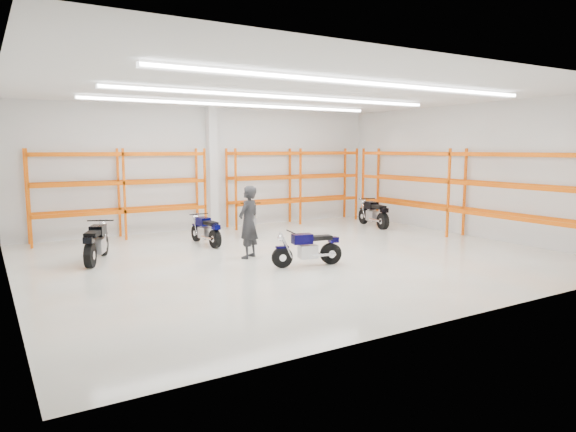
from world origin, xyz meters
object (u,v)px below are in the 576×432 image
standing_man (248,222)px  structural_column (212,169)px  motorcycle_back_d (374,214)px  motorcycle_main (310,249)px  motorcycle_back_c (251,219)px  motorcycle_back_a (96,244)px  motorcycle_back_b (206,231)px

standing_man → structural_column: (1.20, 5.33, 1.26)m
motorcycle_back_d → motorcycle_main: bearing=-143.6°
motorcycle_main → structural_column: 7.25m
motorcycle_back_c → standing_man: bearing=-117.8°
motorcycle_back_a → motorcycle_back_c: size_ratio=0.95×
motorcycle_back_b → motorcycle_back_c: (2.02, 0.93, 0.12)m
motorcycle_back_b → standing_man: 2.45m
motorcycle_back_b → motorcycle_back_c: bearing=24.7°
motorcycle_back_c → structural_column: (-0.55, 2.02, 1.69)m
motorcycle_back_a → standing_man: (3.70, -1.60, 0.50)m
motorcycle_back_a → standing_man: size_ratio=1.01×
motorcycle_main → motorcycle_back_a: bearing=144.6°
motorcycle_back_b → structural_column: bearing=63.5°
structural_column → motorcycle_back_d: bearing=-27.1°
motorcycle_back_b → motorcycle_back_c: size_ratio=0.90×
standing_man → structural_column: 5.60m
motorcycle_back_a → standing_man: standing_man is taller
motorcycle_main → standing_man: bearing=118.7°
standing_man → motorcycle_back_c: bearing=-152.7°
motorcycle_back_d → structural_column: size_ratio=0.47×
standing_man → motorcycle_back_b: bearing=-118.3°
motorcycle_back_c → standing_man: standing_man is taller
motorcycle_back_c → standing_man: 3.76m
motorcycle_back_a → motorcycle_back_b: 3.51m
standing_man → motorcycle_main: bearing=83.9°
motorcycle_back_d → standing_man: size_ratio=1.07×
motorcycle_back_a → standing_man: bearing=-23.4°
motorcycle_main → structural_column: structural_column is taller
motorcycle_back_a → motorcycle_back_c: motorcycle_back_c is taller
motorcycle_main → standing_man: size_ratio=0.94×
motorcycle_back_a → motorcycle_back_b: size_ratio=1.05×
structural_column → motorcycle_back_a: bearing=-142.7°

